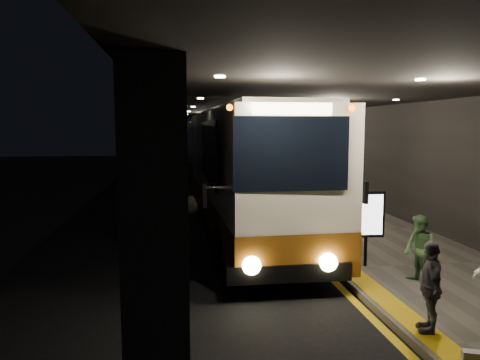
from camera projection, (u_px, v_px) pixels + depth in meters
ground at (219, 245)px, 14.12m from camera, size 90.00×90.00×0.00m
lane_line_white at (163, 216)px, 18.80m from camera, size 0.12×50.00×0.01m
kerb_stripe_yellow at (264, 213)px, 19.36m from camera, size 0.18×50.00×0.01m
sidewalk at (320, 210)px, 19.67m from camera, size 4.50×50.00×0.15m
tactile_strip at (276, 209)px, 19.41m from camera, size 0.50×50.00×0.01m
terminal_wall at (373, 140)px, 19.64m from camera, size 0.10×50.00×6.00m
support_columns at (169, 163)px, 17.60m from camera, size 0.80×24.80×4.40m
canopy at (268, 101)px, 18.85m from camera, size 9.00×50.00×0.40m
coach_main at (245, 175)px, 15.64m from camera, size 3.08×13.03×4.04m
coach_second at (210, 154)px, 29.95m from camera, size 3.16×12.18×3.79m
passenger_boarding at (337, 229)px, 11.89m from camera, size 0.45×0.63×1.64m
passenger_waiting_green at (419, 250)px, 10.09m from camera, size 0.53×0.78×1.52m
passenger_waiting_grey at (430, 287)px, 7.75m from camera, size 0.73×1.01×1.55m
bag_polka at (431, 290)px, 9.28m from camera, size 0.32×0.17×0.37m
info_sign at (367, 216)px, 11.37m from camera, size 0.88×0.17×1.86m
stanchion_post at (352, 249)px, 11.22m from camera, size 0.05×0.05×1.00m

